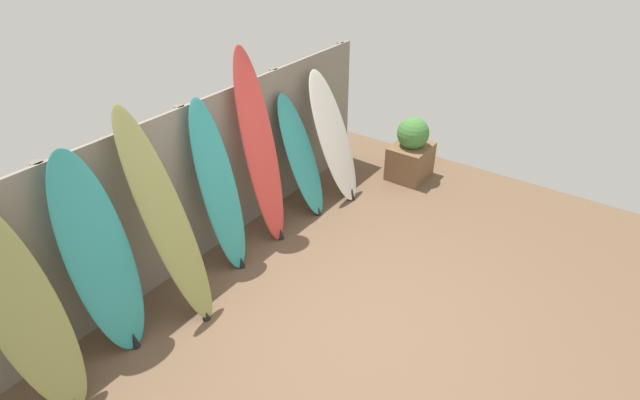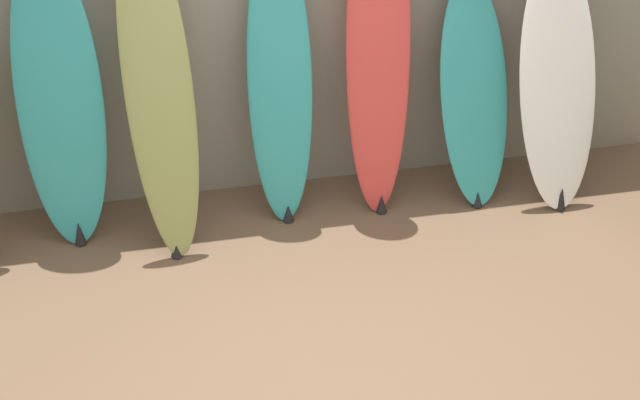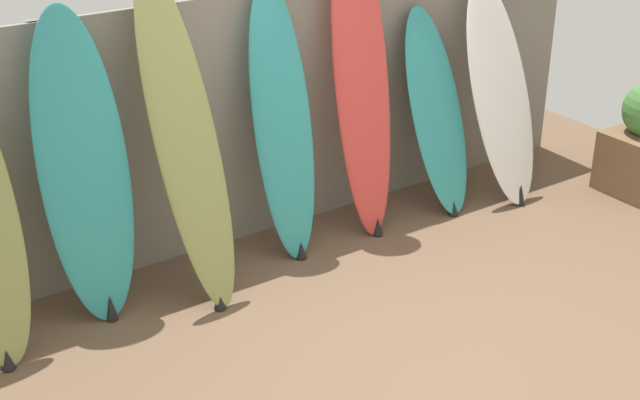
% 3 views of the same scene
% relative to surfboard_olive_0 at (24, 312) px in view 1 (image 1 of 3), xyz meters
% --- Properties ---
extents(ground, '(7.68, 7.68, 0.00)m').
position_rel_surfboard_olive_0_xyz_m(ground, '(2.05, -1.59, -0.95)').
color(ground, brown).
extents(fence_back, '(6.08, 0.11, 1.80)m').
position_rel_surfboard_olive_0_xyz_m(fence_back, '(2.05, 0.42, -0.05)').
color(fence_back, gray).
rests_on(fence_back, ground).
extents(surfboard_olive_0, '(0.56, 0.69, 1.91)m').
position_rel_surfboard_olive_0_xyz_m(surfboard_olive_0, '(0.00, 0.00, 0.00)').
color(surfboard_olive_0, olive).
rests_on(surfboard_olive_0, ground).
extents(surfboard_teal_1, '(0.58, 0.49, 1.94)m').
position_rel_surfboard_olive_0_xyz_m(surfboard_teal_1, '(0.69, 0.07, 0.01)').
color(surfboard_teal_1, teal).
rests_on(surfboard_teal_1, ground).
extents(surfboard_olive_2, '(0.49, 0.82, 2.11)m').
position_rel_surfboard_olive_0_xyz_m(surfboard_olive_2, '(1.32, -0.06, 0.10)').
color(surfboard_olive_2, olive).
rests_on(surfboard_olive_2, ground).
extents(surfboard_teal_3, '(0.48, 0.55, 1.91)m').
position_rel_surfboard_olive_0_xyz_m(surfboard_teal_3, '(2.11, 0.08, -0.00)').
color(surfboard_teal_3, teal).
rests_on(surfboard_teal_3, ground).
extents(surfboard_red_4, '(0.50, 0.61, 2.26)m').
position_rel_surfboard_olive_0_xyz_m(surfboard_red_4, '(2.77, 0.08, 0.18)').
color(surfboard_red_4, '#D13D38').
rests_on(surfboard_red_4, ground).
extents(surfboard_teal_5, '(0.54, 0.64, 1.55)m').
position_rel_surfboard_olive_0_xyz_m(surfboard_teal_5, '(3.47, 0.04, -0.18)').
color(surfboard_teal_5, teal).
rests_on(surfboard_teal_5, ground).
extents(surfboard_white_6, '(0.58, 0.76, 1.70)m').
position_rel_surfboard_olive_0_xyz_m(surfboard_white_6, '(4.03, -0.07, -0.11)').
color(surfboard_white_6, white).
rests_on(surfboard_white_6, ground).
extents(planter_box, '(0.61, 0.51, 0.91)m').
position_rel_surfboard_olive_0_xyz_m(planter_box, '(5.06, -0.72, -0.53)').
color(planter_box, brown).
rests_on(planter_box, ground).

